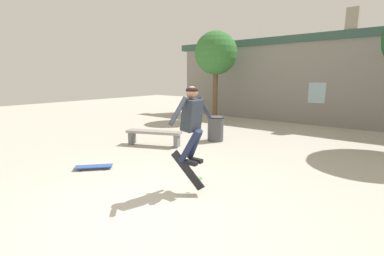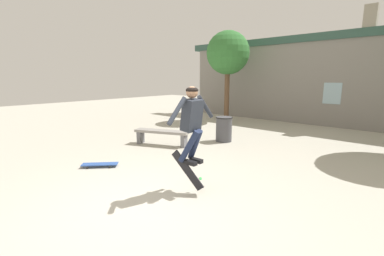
{
  "view_description": "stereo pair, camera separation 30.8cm",
  "coord_description": "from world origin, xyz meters",
  "views": [
    {
      "loc": [
        2.89,
        -2.76,
        2.11
      ],
      "look_at": [
        0.17,
        0.81,
        1.23
      ],
      "focal_mm": 24.0,
      "sensor_mm": 36.0,
      "label": 1
    },
    {
      "loc": [
        3.13,
        -2.56,
        2.11
      ],
      "look_at": [
        0.17,
        0.81,
        1.23
      ],
      "focal_mm": 24.0,
      "sensor_mm": 36.0,
      "label": 2
    }
  ],
  "objects": [
    {
      "name": "park_bench",
      "position": [
        -2.83,
        2.76,
        0.35
      ],
      "size": [
        1.76,
        1.02,
        0.48
      ],
      "rotation": [
        0.0,
        0.0,
        0.4
      ],
      "color": "gray",
      "rests_on": "ground_plane"
    },
    {
      "name": "skateboard_resting",
      "position": [
        -2.41,
        0.39,
        0.07
      ],
      "size": [
        0.74,
        0.76,
        0.08
      ],
      "rotation": [
        0.0,
        0.0,
        3.95
      ],
      "color": "#2D519E",
      "rests_on": "ground_plane"
    },
    {
      "name": "building_backdrop",
      "position": [
        0.01,
        9.85,
        2.07
      ],
      "size": [
        14.61,
        0.52,
        4.84
      ],
      "color": "gray",
      "rests_on": "ground_plane"
    },
    {
      "name": "skateboard_flipping",
      "position": [
        0.12,
        0.75,
        0.44
      ],
      "size": [
        0.69,
        0.24,
        0.76
      ],
      "rotation": [
        0.0,
        0.0,
        0.28
      ],
      "color": "black"
    },
    {
      "name": "tree_left",
      "position": [
        -3.9,
        8.02,
        3.23
      ],
      "size": [
        2.03,
        2.03,
        4.28
      ],
      "color": "brown",
      "rests_on": "ground_plane"
    },
    {
      "name": "ground_plane",
      "position": [
        0.0,
        0.0,
        0.0
      ],
      "size": [
        40.0,
        40.0,
        0.0
      ],
      "primitive_type": "plane",
      "color": "#B2AD9E"
    },
    {
      "name": "trash_bin",
      "position": [
        -1.62,
        4.47,
        0.44
      ],
      "size": [
        0.57,
        0.57,
        0.83
      ],
      "color": "#47474C",
      "rests_on": "ground_plane"
    },
    {
      "name": "skater",
      "position": [
        0.17,
        0.81,
        1.4
      ],
      "size": [
        0.41,
        1.21,
        1.39
      ],
      "rotation": [
        0.0,
        0.0,
        0.01
      ],
      "color": "#282D38"
    }
  ]
}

